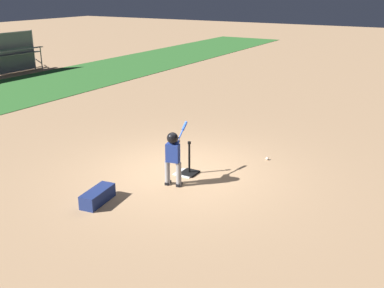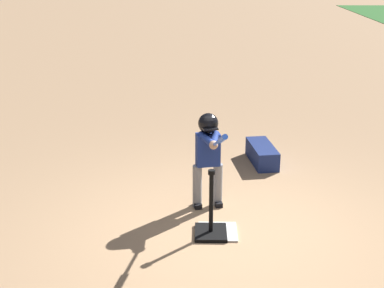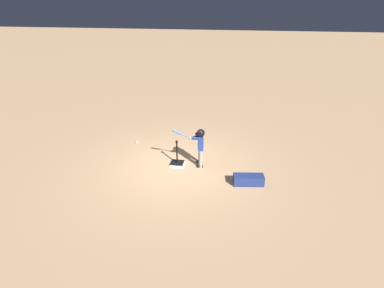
{
  "view_description": "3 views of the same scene",
  "coord_description": "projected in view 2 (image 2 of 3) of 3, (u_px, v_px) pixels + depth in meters",
  "views": [
    {
      "loc": [
        -8.25,
        -5.17,
        4.08
      ],
      "look_at": [
        -0.35,
        -0.48,
        0.88
      ],
      "focal_mm": 42.0,
      "sensor_mm": 36.0,
      "label": 1
    },
    {
      "loc": [
        5.34,
        -0.35,
        3.01
      ],
      "look_at": [
        -0.52,
        -0.43,
        0.91
      ],
      "focal_mm": 50.0,
      "sensor_mm": 36.0,
      "label": 2
    },
    {
      "loc": [
        -1.83,
        7.82,
        4.69
      ],
      "look_at": [
        -0.53,
        0.01,
        0.83
      ],
      "focal_mm": 28.0,
      "sensor_mm": 36.0,
      "label": 3
    }
  ],
  "objects": [
    {
      "name": "ground_plane",
      "position": [
        230.0,
        235.0,
        6.04
      ],
      "size": [
        90.0,
        90.0,
        0.0
      ],
      "primitive_type": "plane",
      "color": "tan"
    },
    {
      "name": "home_plate",
      "position": [
        218.0,
        232.0,
        6.09
      ],
      "size": [
        0.44,
        0.44,
        0.02
      ],
      "primitive_type": "cube",
      "rotation": [
        0.0,
        0.0,
        -0.0
      ],
      "color": "white",
      "rests_on": "ground_plane"
    },
    {
      "name": "batting_tee",
      "position": [
        211.0,
        224.0,
        6.02
      ],
      "size": [
        0.4,
        0.36,
        0.79
      ],
      "color": "black",
      "rests_on": "ground_plane"
    },
    {
      "name": "batter_child",
      "position": [
        209.0,
        149.0,
        6.46
      ],
      "size": [
        0.97,
        0.39,
        1.23
      ],
      "color": "gray",
      "rests_on": "ground_plane"
    },
    {
      "name": "equipment_bag",
      "position": [
        262.0,
        154.0,
        8.08
      ],
      "size": [
        0.88,
        0.44,
        0.28
      ],
      "primitive_type": "cube",
      "rotation": [
        0.0,
        0.0,
        0.15
      ],
      "color": "navy",
      "rests_on": "ground_plane"
    }
  ]
}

